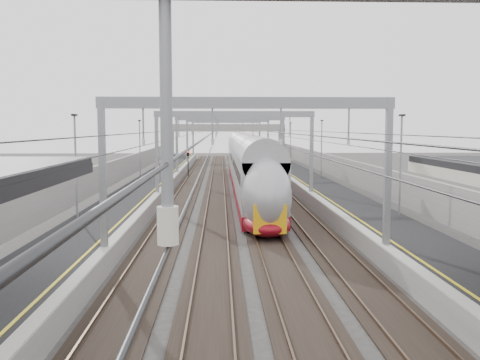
{
  "coord_description": "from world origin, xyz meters",
  "views": [
    {
      "loc": [
        -1.16,
        -1.43,
        6.28
      ],
      "look_at": [
        0.0,
        29.99,
        3.18
      ],
      "focal_mm": 40.0,
      "sensor_mm": 36.0,
      "label": 1
    }
  ],
  "objects": [
    {
      "name": "signal_red_far",
      "position": [
        5.4,
        72.48,
        2.42
      ],
      "size": [
        0.32,
        0.32,
        3.48
      ],
      "color": "black",
      "rests_on": "ground"
    },
    {
      "name": "platform_right",
      "position": [
        8.0,
        45.0,
        0.5
      ],
      "size": [
        4.0,
        120.0,
        1.0
      ],
      "primitive_type": "cube",
      "color": "black",
      "rests_on": "ground"
    },
    {
      "name": "signal_red_near",
      "position": [
        3.2,
        62.21,
        2.42
      ],
      "size": [
        0.32,
        0.32,
        3.48
      ],
      "color": "black",
      "rests_on": "ground"
    },
    {
      "name": "tracks",
      "position": [
        0.0,
        45.0,
        0.05
      ],
      "size": [
        11.4,
        140.0,
        0.2
      ],
      "color": "black",
      "rests_on": "ground"
    },
    {
      "name": "overbridge",
      "position": [
        0.0,
        100.0,
        5.31
      ],
      "size": [
        22.0,
        2.2,
        6.9
      ],
      "color": "gray",
      "rests_on": "ground"
    },
    {
      "name": "overhead_line",
      "position": [
        0.0,
        51.62,
        6.14
      ],
      "size": [
        13.0,
        140.0,
        6.6
      ],
      "color": "gray",
      "rests_on": "platform_left"
    },
    {
      "name": "platform_left",
      "position": [
        -8.0,
        45.0,
        0.5
      ],
      "size": [
        4.0,
        120.0,
        1.0
      ],
      "primitive_type": "cube",
      "color": "black",
      "rests_on": "ground"
    },
    {
      "name": "train",
      "position": [
        1.5,
        51.05,
        2.21
      ],
      "size": [
        2.86,
        52.14,
        4.52
      ],
      "color": "maroon",
      "rests_on": "ground"
    },
    {
      "name": "wall_left",
      "position": [
        -11.2,
        45.0,
        1.6
      ],
      "size": [
        0.3,
        120.0,
        3.2
      ],
      "primitive_type": "cube",
      "color": "gray",
      "rests_on": "ground"
    },
    {
      "name": "wall_right",
      "position": [
        11.2,
        45.0,
        1.6
      ],
      "size": [
        0.3,
        120.0,
        3.2
      ],
      "primitive_type": "cube",
      "color": "gray",
      "rests_on": "ground"
    },
    {
      "name": "signal_green",
      "position": [
        -5.2,
        65.46,
        2.42
      ],
      "size": [
        0.32,
        0.32,
        3.48
      ],
      "color": "black",
      "rests_on": "ground"
    }
  ]
}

